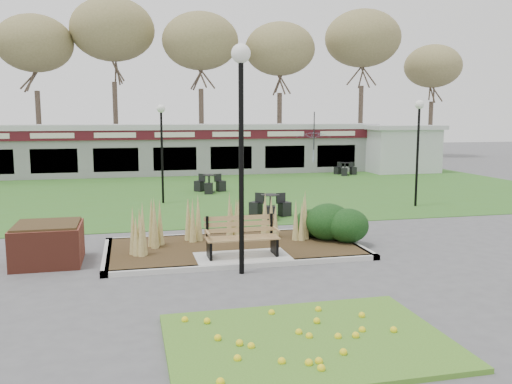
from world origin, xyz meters
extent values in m
plane|color=#515154|center=(0.00, 0.00, 0.00)|extent=(100.00, 100.00, 0.00)
cube|color=#366820|center=(0.00, 12.00, 0.01)|extent=(34.00, 16.00, 0.02)
cube|color=#447421|center=(0.00, -4.60, 0.04)|extent=(4.20, 3.00, 0.08)
cube|color=#362A15|center=(0.00, 1.20, 0.06)|extent=(6.22, 3.22, 0.12)
cube|color=#B7B7B2|center=(0.00, -0.41, 0.06)|extent=(6.40, 0.18, 0.12)
cube|color=#B7B7B2|center=(0.00, 2.81, 0.06)|extent=(6.40, 0.18, 0.12)
cube|color=#B7B7B2|center=(-3.11, 1.20, 0.06)|extent=(0.18, 3.40, 0.12)
cube|color=#B7B7B2|center=(3.11, 1.20, 0.06)|extent=(0.18, 3.40, 0.12)
cube|color=#B7B7B2|center=(0.00, 0.15, 0.07)|extent=(2.20, 1.20, 0.13)
cone|color=#A39351|center=(-1.90, 1.60, 0.70)|extent=(0.36, 0.36, 1.15)
cone|color=#A39351|center=(-0.90, 2.00, 0.70)|extent=(0.36, 0.36, 1.15)
cone|color=#A39351|center=(0.20, 2.20, 0.70)|extent=(0.36, 0.36, 1.15)
cone|color=#A39351|center=(1.10, 2.00, 0.70)|extent=(0.36, 0.36, 1.15)
cone|color=#A39351|center=(1.90, 1.60, 0.70)|extent=(0.36, 0.36, 1.15)
cone|color=#A39351|center=(-2.40, 0.80, 0.70)|extent=(0.36, 0.36, 1.15)
ellipsoid|color=black|center=(2.60, 1.40, 0.59)|extent=(1.21, 1.10, 0.99)
ellipsoid|color=black|center=(3.00, 1.00, 0.54)|extent=(1.10, 1.00, 0.90)
ellipsoid|color=black|center=(2.90, 1.90, 0.53)|extent=(1.06, 0.96, 0.86)
ellipsoid|color=black|center=(2.30, 1.90, 0.48)|extent=(0.92, 0.84, 0.76)
cube|color=olive|center=(0.00, 0.15, 0.56)|extent=(1.70, 0.57, 0.04)
cube|color=olive|center=(0.00, 0.46, 0.84)|extent=(1.70, 0.13, 0.44)
cube|color=black|center=(-0.78, 0.15, 0.34)|extent=(0.06, 0.55, 0.42)
cube|color=black|center=(0.78, 0.15, 0.34)|extent=(0.06, 0.55, 0.42)
cube|color=black|center=(-0.78, 0.45, 0.81)|extent=(0.06, 0.06, 0.50)
cube|color=black|center=(0.78, 0.45, 0.81)|extent=(0.06, 0.06, 0.50)
cube|color=olive|center=(-0.82, 0.13, 0.74)|extent=(0.05, 0.50, 0.04)
cube|color=olive|center=(0.82, 0.13, 0.74)|extent=(0.05, 0.50, 0.04)
cube|color=brown|center=(-4.40, 1.00, 0.45)|extent=(1.50, 1.50, 0.90)
cube|color=#362A15|center=(-4.40, 1.00, 0.92)|extent=(1.40, 1.40, 0.06)
cube|color=gray|center=(0.00, 20.00, 1.30)|extent=(24.00, 3.00, 2.60)
cube|color=#4C1019|center=(0.00, 18.45, 2.35)|extent=(24.00, 0.18, 0.55)
cube|color=silver|center=(0.00, 20.00, 2.75)|extent=(24.60, 3.40, 0.30)
cube|color=silver|center=(0.00, 18.34, 2.35)|extent=(22.00, 0.02, 0.28)
cube|color=black|center=(0.00, 18.55, 1.00)|extent=(22.00, 0.10, 1.30)
cube|color=silver|center=(13.50, 18.00, 1.30)|extent=(4.00, 3.00, 2.60)
cube|color=silver|center=(13.50, 18.00, 2.70)|extent=(4.40, 3.40, 0.25)
cylinder|color=#47382B|center=(-9.00, 28.00, 2.59)|extent=(0.36, 0.36, 5.17)
ellipsoid|color=olive|center=(-9.00, 28.00, 8.39)|extent=(5.24, 5.24, 3.93)
cylinder|color=#47382B|center=(-3.00, 28.00, 2.59)|extent=(0.36, 0.36, 5.17)
ellipsoid|color=olive|center=(-3.00, 28.00, 8.39)|extent=(5.24, 5.24, 3.93)
cylinder|color=#47382B|center=(3.00, 28.00, 2.59)|extent=(0.36, 0.36, 5.17)
ellipsoid|color=olive|center=(3.00, 28.00, 8.39)|extent=(5.24, 5.24, 3.93)
cylinder|color=#47382B|center=(9.00, 28.00, 2.59)|extent=(0.36, 0.36, 5.17)
ellipsoid|color=olive|center=(9.00, 28.00, 8.39)|extent=(5.24, 5.24, 3.93)
cylinder|color=#47382B|center=(15.00, 28.00, 2.59)|extent=(0.36, 0.36, 5.17)
ellipsoid|color=olive|center=(15.00, 28.00, 8.39)|extent=(5.24, 5.24, 3.93)
cylinder|color=#47382B|center=(21.00, 28.00, 2.59)|extent=(0.36, 0.36, 5.17)
ellipsoid|color=olive|center=(21.00, 28.00, 8.39)|extent=(5.24, 5.24, 3.93)
cylinder|color=black|center=(-0.21, -0.80, 2.24)|extent=(0.11, 0.11, 4.48)
sphere|color=white|center=(-0.21, -0.80, 4.66)|extent=(0.40, 0.40, 0.40)
cylinder|color=black|center=(-1.27, 9.15, 1.76)|extent=(0.09, 0.09, 3.52)
sphere|color=white|center=(-1.27, 9.15, 3.66)|extent=(0.32, 0.32, 0.32)
cylinder|color=black|center=(7.94, 6.24, 1.83)|extent=(0.09, 0.09, 3.65)
sphere|color=white|center=(7.94, 6.24, 3.80)|extent=(0.33, 0.33, 0.33)
cylinder|color=black|center=(0.94, 11.74, 0.04)|extent=(0.45, 0.45, 0.03)
cylinder|color=black|center=(0.94, 11.74, 0.40)|extent=(0.05, 0.05, 0.74)
cylinder|color=black|center=(0.94, 11.74, 0.78)|extent=(0.62, 0.62, 0.03)
cube|color=black|center=(1.48, 11.91, 0.26)|extent=(0.44, 0.44, 0.47)
cube|color=black|center=(0.52, 12.12, 0.26)|extent=(0.49, 0.49, 0.47)
cube|color=black|center=(0.82, 11.19, 0.26)|extent=(0.42, 0.42, 0.47)
cylinder|color=black|center=(2.03, 5.30, 0.04)|extent=(0.45, 0.45, 0.03)
cylinder|color=black|center=(2.03, 5.30, 0.40)|extent=(0.05, 0.05, 0.74)
cylinder|color=black|center=(2.03, 5.30, 0.78)|extent=(0.62, 0.62, 0.03)
cube|color=black|center=(2.58, 5.45, 0.26)|extent=(0.43, 0.43, 0.47)
cube|color=black|center=(1.63, 5.70, 0.26)|extent=(0.49, 0.49, 0.47)
cube|color=black|center=(1.88, 4.75, 0.26)|extent=(0.43, 0.43, 0.47)
cylinder|color=black|center=(9.56, 17.00, 0.03)|extent=(0.41, 0.41, 0.03)
cylinder|color=black|center=(9.56, 17.00, 0.37)|extent=(0.05, 0.05, 0.68)
cylinder|color=black|center=(9.56, 17.00, 0.72)|extent=(0.56, 0.56, 0.02)
cube|color=black|center=(10.08, 17.03, 0.24)|extent=(0.34, 0.34, 0.43)
cube|color=black|center=(9.27, 17.43, 0.24)|extent=(0.44, 0.44, 0.43)
cube|color=black|center=(9.33, 16.54, 0.24)|extent=(0.43, 0.43, 0.43)
cylinder|color=black|center=(8.00, 18.00, 1.10)|extent=(0.06, 0.06, 2.20)
imported|color=#2E4BA2|center=(8.00, 18.00, 1.60)|extent=(2.41, 2.44, 1.83)
camera|label=1|loc=(-2.52, -11.95, 3.39)|focal=38.00mm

